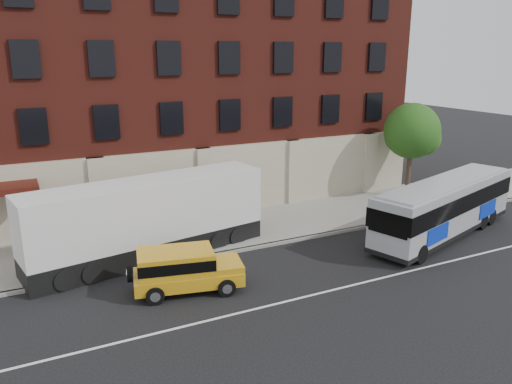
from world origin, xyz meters
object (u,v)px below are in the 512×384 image
street_tree (412,133)px  shipping_container (148,220)px  sign_pole (62,251)px  yellow_suv (183,268)px  city_bus (445,206)px

street_tree → shipping_container: (-18.06, -2.26, -2.52)m
sign_pole → yellow_suv: sign_pole is taller
sign_pole → city_bus: bearing=-8.9°
sign_pole → street_tree: street_tree is taller
yellow_suv → city_bus: bearing=0.1°
city_bus → yellow_suv: 14.47m
sign_pole → yellow_suv: 5.23m
yellow_suv → shipping_container: (-0.31, 4.04, 0.86)m
city_bus → shipping_container: shipping_container is taller
sign_pole → shipping_container: (3.98, 1.08, 0.43)m
yellow_suv → sign_pole: bearing=145.4°
sign_pole → city_bus: 18.97m
city_bus → yellow_suv: city_bus is taller
street_tree → yellow_suv: (-17.75, -6.29, -3.39)m
city_bus → yellow_suv: (-14.45, -0.03, -0.65)m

